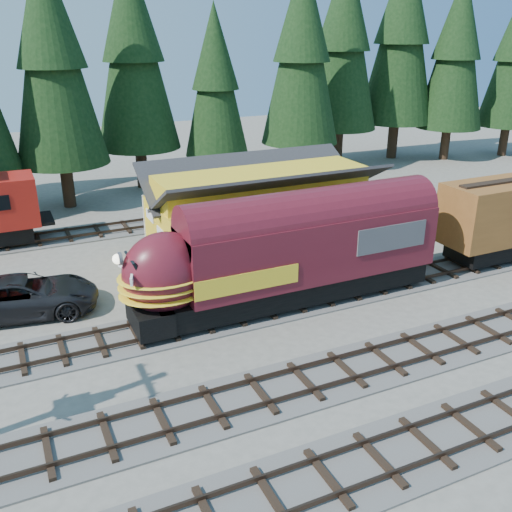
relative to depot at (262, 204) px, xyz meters
name	(u,v)px	position (x,y,z in m)	size (l,w,h in m)	color
ground	(368,335)	(0.00, -10.50, -2.96)	(120.00, 120.00, 0.00)	#6B665B
track_siding	(476,263)	(10.00, -6.50, -2.90)	(68.00, 3.20, 0.33)	#4C4947
track_spur	(65,236)	(-10.00, 7.50, -2.90)	(32.00, 3.20, 0.33)	#4C4947
depot	(262,204)	(0.00, 0.00, 0.00)	(12.80, 7.00, 5.30)	gold
conifer_backdrop	(221,51)	(3.53, 14.61, 7.54)	(80.49, 24.12, 17.12)	black
locomotive	(280,258)	(-2.23, -6.50, -0.53)	(15.20, 3.02, 4.13)	black
pickup_truck_a	(23,296)	(-13.05, -2.32, -2.05)	(3.02, 6.56, 1.82)	black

